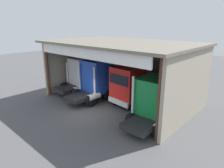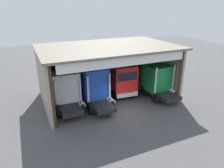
% 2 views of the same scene
% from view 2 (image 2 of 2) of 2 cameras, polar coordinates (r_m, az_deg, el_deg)
% --- Properties ---
extents(ground_plane, '(80.00, 80.00, 0.00)m').
position_cam_2_polar(ground_plane, '(19.01, 3.54, -8.03)').
color(ground_plane, '#4C4C4F').
rests_on(ground_plane, ground).
extents(workshop_shed, '(13.44, 8.70, 5.52)m').
position_cam_2_polar(workshop_shed, '(21.76, -2.24, 6.38)').
color(workshop_shed, '#9E937F').
rests_on(workshop_shed, ground).
extents(truck_white_right_bay, '(2.62, 4.27, 3.61)m').
position_cam_2_polar(truck_white_right_bay, '(19.36, -12.41, -1.79)').
color(truck_white_right_bay, white).
rests_on(truck_white_right_bay, ground).
extents(truck_blue_center_left_bay, '(2.47, 4.63, 3.80)m').
position_cam_2_polar(truck_blue_center_left_bay, '(19.63, -4.66, -0.68)').
color(truck_blue_center_left_bay, '#1E47B7').
rests_on(truck_blue_center_left_bay, ground).
extents(truck_red_center_right_bay, '(2.66, 4.70, 3.55)m').
position_cam_2_polar(truck_red_center_right_bay, '(21.68, 2.81, 1.10)').
color(truck_red_center_right_bay, red).
rests_on(truck_red_center_right_bay, ground).
extents(truck_green_center_bay, '(2.70, 4.62, 3.64)m').
position_cam_2_polar(truck_green_center_bay, '(22.29, 12.40, 1.09)').
color(truck_green_center_bay, '#197F3D').
rests_on(truck_green_center_bay, ground).
extents(oil_drum, '(0.58, 0.58, 0.95)m').
position_cam_2_polar(oil_drum, '(24.62, -6.34, 0.05)').
color(oil_drum, '#194CB2').
rests_on(oil_drum, ground).
extents(tool_cart, '(0.90, 0.60, 1.00)m').
position_cam_2_polar(tool_cart, '(24.33, -3.72, -0.05)').
color(tool_cart, '#1E59A5').
rests_on(tool_cart, ground).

